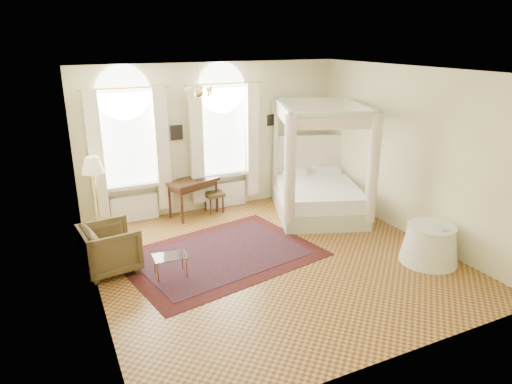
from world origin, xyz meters
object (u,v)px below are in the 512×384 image
coffee_table (170,258)px  side_table (430,244)px  stool (214,195)px  armchair (110,248)px  nightstand (311,185)px  writing_desk (193,185)px  canopy_bed (319,190)px  floor_lamp (93,169)px

coffee_table → side_table: bearing=-18.6°
stool → armchair: (-2.56, -1.85, 0.02)m
nightstand → armchair: size_ratio=0.64×
writing_desk → canopy_bed: bearing=-23.8°
writing_desk → coffee_table: 2.79m
side_table → canopy_bed: bearing=100.7°
canopy_bed → floor_lamp: (-4.63, 0.73, 0.87)m
armchair → side_table: 5.56m
canopy_bed → stool: canopy_bed is taller
armchair → floor_lamp: (0.00, 1.45, 1.02)m
armchair → side_table: (5.16, -2.08, -0.07)m
nightstand → armchair: 5.47m
armchair → coffee_table: bearing=-133.4°
canopy_bed → coffee_table: size_ratio=4.84×
nightstand → canopy_bed: bearing=-114.6°
writing_desk → stool: writing_desk is taller
stool → coffee_table: size_ratio=0.82×
nightstand → armchair: armchair is taller
canopy_bed → coffee_table: 4.01m
nightstand → floor_lamp: floor_lamp is taller
nightstand → writing_desk: size_ratio=0.47×
canopy_bed → side_table: canopy_bed is taller
writing_desk → nightstand: bearing=0.0°
floor_lamp → canopy_bed: bearing=-8.9°
coffee_table → floor_lamp: floor_lamp is taller
writing_desk → coffee_table: writing_desk is taller
writing_desk → floor_lamp: (-2.07, -0.40, 0.72)m
side_table → coffee_table: bearing=161.4°
nightstand → writing_desk: writing_desk is taller
canopy_bed → floor_lamp: canopy_bed is taller
nightstand → side_table: (0.01, -3.94, 0.05)m
stool → coffee_table: 3.01m
canopy_bed → floor_lamp: size_ratio=1.64×
nightstand → stool: size_ratio=1.25×
canopy_bed → nightstand: bearing=65.4°
armchair → floor_lamp: 1.77m
nightstand → writing_desk: bearing=180.0°
armchair → canopy_bed: bearing=-88.2°
nightstand → side_table: bearing=-89.8°
canopy_bed → writing_desk: (-2.56, 1.13, 0.15)m
stool → armchair: 3.16m
writing_desk → floor_lamp: bearing=-169.0°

